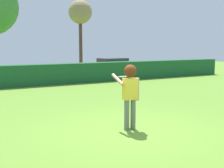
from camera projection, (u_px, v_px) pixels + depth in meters
The scene contains 6 objects.
ground_plane at pixel (128, 131), 8.04m from camera, with size 60.00×60.00×0.00m, color olive.
person at pixel (130, 88), 8.04m from camera, with size 0.56×0.77×1.79m.
frisbee at pixel (123, 77), 8.68m from camera, with size 0.26×0.26×0.04m.
hedge_row at pixel (31, 75), 16.91m from camera, with size 29.00×0.90×1.21m, color #1B542C.
parked_car_red at pixel (113, 65), 24.58m from camera, with size 4.30×2.02×1.25m.
oak_tree at pixel (80, 13), 26.61m from camera, with size 2.11×2.11×6.32m.
Camera 1 is at (-4.23, -6.58, 2.30)m, focal length 47.56 mm.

